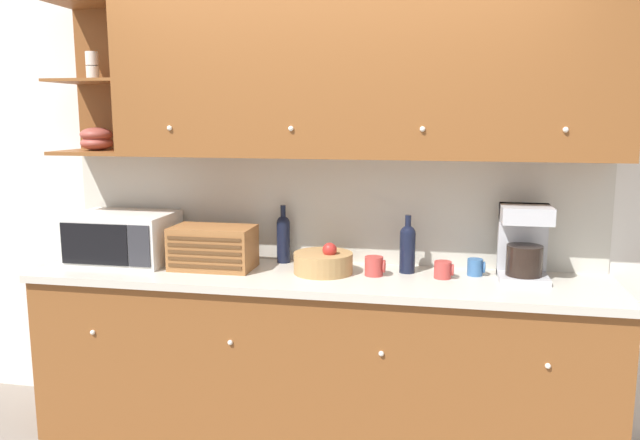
# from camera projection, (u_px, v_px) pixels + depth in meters

# --- Properties ---
(ground_plane) EXTENTS (24.00, 24.00, 0.00)m
(ground_plane) POSITION_uv_depth(u_px,v_px,m) (327.00, 414.00, 3.74)
(ground_plane) COLOR slate
(wall_back) EXTENTS (5.43, 0.06, 2.60)m
(wall_back) POSITION_uv_depth(u_px,v_px,m) (328.00, 199.00, 3.56)
(wall_back) COLOR white
(wall_back) RESTS_ON ground_plane
(counter_unit) EXTENTS (3.05, 0.64, 0.94)m
(counter_unit) POSITION_uv_depth(u_px,v_px,m) (317.00, 359.00, 3.37)
(counter_unit) COLOR brown
(counter_unit) RESTS_ON ground_plane
(backsplash_panel) EXTENTS (3.03, 0.01, 0.61)m
(backsplash_panel) POSITION_uv_depth(u_px,v_px,m) (327.00, 209.00, 3.53)
(backsplash_panel) COLOR beige
(backsplash_panel) RESTS_ON counter_unit
(upper_cabinets) EXTENTS (3.03, 0.39, 0.85)m
(upper_cabinets) POSITION_uv_depth(u_px,v_px,m) (354.00, 75.00, 3.20)
(upper_cabinets) COLOR brown
(upper_cabinets) RESTS_ON backsplash_panel
(microwave) EXTENTS (0.56, 0.41, 0.28)m
(microwave) POSITION_uv_depth(u_px,v_px,m) (123.00, 238.00, 3.55)
(microwave) COLOR silver
(microwave) RESTS_ON counter_unit
(bread_box) EXTENTS (0.44, 0.26, 0.23)m
(bread_box) POSITION_uv_depth(u_px,v_px,m) (213.00, 248.00, 3.40)
(bread_box) COLOR #996033
(bread_box) RESTS_ON counter_unit
(second_wine_bottle) EXTENTS (0.08, 0.08, 0.33)m
(second_wine_bottle) POSITION_uv_depth(u_px,v_px,m) (283.00, 237.00, 3.53)
(second_wine_bottle) COLOR black
(second_wine_bottle) RESTS_ON counter_unit
(fruit_basket) EXTENTS (0.31, 0.31, 0.17)m
(fruit_basket) POSITION_uv_depth(u_px,v_px,m) (323.00, 262.00, 3.31)
(fruit_basket) COLOR #A87F4C
(fruit_basket) RESTS_ON counter_unit
(mug) EXTENTS (0.11, 0.10, 0.10)m
(mug) POSITION_uv_depth(u_px,v_px,m) (374.00, 266.00, 3.25)
(mug) COLOR #B73D38
(mug) RESTS_ON counter_unit
(wine_bottle) EXTENTS (0.08, 0.08, 0.31)m
(wine_bottle) POSITION_uv_depth(u_px,v_px,m) (408.00, 247.00, 3.31)
(wine_bottle) COLOR black
(wine_bottle) RESTS_ON counter_unit
(mug_blue_second) EXTENTS (0.10, 0.09, 0.09)m
(mug_blue_second) POSITION_uv_depth(u_px,v_px,m) (443.00, 270.00, 3.20)
(mug_blue_second) COLOR #B73D38
(mug_blue_second) RESTS_ON counter_unit
(mug_patterned_third) EXTENTS (0.09, 0.08, 0.09)m
(mug_patterned_third) POSITION_uv_depth(u_px,v_px,m) (476.00, 267.00, 3.26)
(mug_patterned_third) COLOR #38669E
(mug_patterned_third) RESTS_ON counter_unit
(coffee_maker) EXTENTS (0.25, 0.24, 0.38)m
(coffee_maker) POSITION_uv_depth(u_px,v_px,m) (524.00, 242.00, 3.17)
(coffee_maker) COLOR #B7B7BC
(coffee_maker) RESTS_ON counter_unit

